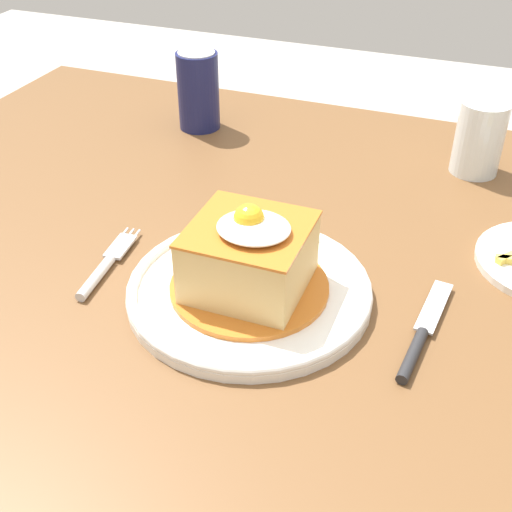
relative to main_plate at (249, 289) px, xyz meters
name	(u,v)px	position (x,y,z in m)	size (l,w,h in m)	color
dining_table	(337,319)	(0.08, 0.11, -0.11)	(1.40, 0.89, 0.73)	brown
main_plate	(249,289)	(0.00, 0.00, 0.00)	(0.27, 0.27, 0.02)	white
sandwich_meal	(249,259)	(0.00, 0.00, 0.04)	(0.17, 0.17, 0.10)	#C66B23
fork	(104,267)	(-0.17, -0.02, 0.00)	(0.03, 0.14, 0.01)	silver
knife	(419,340)	(0.19, -0.01, 0.00)	(0.03, 0.17, 0.01)	#262628
soda_can	(198,91)	(-0.24, 0.39, 0.05)	(0.07, 0.07, 0.12)	#191E51
drinking_glass	(478,143)	(0.20, 0.39, 0.04)	(0.07, 0.07, 0.10)	gold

